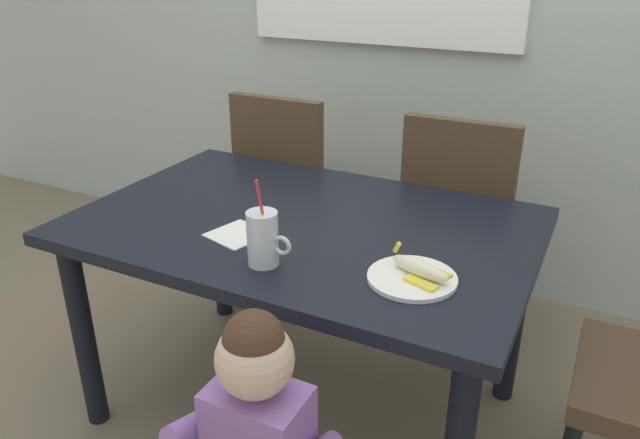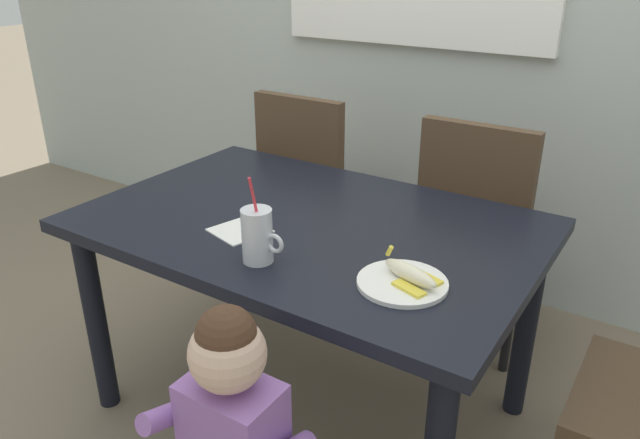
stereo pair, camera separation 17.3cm
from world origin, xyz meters
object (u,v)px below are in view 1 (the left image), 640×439
Objects in this scene: toddler_standing at (258,432)px; milk_cup at (263,241)px; snack_plate at (412,278)px; peeled_banana at (420,269)px; dining_table at (304,248)px; dining_chair_left at (291,185)px; paper_napkin at (238,234)px; dining_chair_right at (460,217)px.

milk_cup is at bearing 118.58° from toddler_standing.
peeled_banana is (0.02, 0.01, 0.03)m from snack_plate.
dining_table is at bearing 156.24° from peeled_banana.
peeled_banana reaches higher than dining_table.
dining_chair_left is at bearing 115.78° from milk_cup.
paper_napkin is (-0.55, 0.02, -0.00)m from snack_plate.
paper_napkin is (-0.35, 0.47, 0.21)m from toddler_standing.
milk_cup is at bearing -82.29° from dining_table.
peeled_banana is at bearing 134.75° from dining_chair_left.
toddler_standing is 5.59× the size of paper_napkin.
dining_table is at bearing 56.01° from paper_napkin.
dining_chair_right is 5.48× the size of peeled_banana.
dining_chair_left is at bearing -0.36° from dining_chair_right.
dining_chair_right is 4.17× the size of snack_plate.
peeled_banana is (0.21, 0.45, 0.24)m from toddler_standing.
paper_napkin is (0.32, -0.88, 0.20)m from dining_chair_left.
paper_napkin is (-0.12, -0.18, 0.10)m from dining_table.
dining_chair_left reaches higher than dining_table.
dining_chair_left is 1.26m from snack_plate.
dining_chair_left and dining_chair_right have the same top height.
peeled_banana is (0.44, -0.19, 0.13)m from dining_table.
snack_plate is 1.31× the size of peeled_banana.
dining_chair_left is at bearing 133.87° from snack_plate.
peeled_banana is 0.56m from paper_napkin.
dining_chair_right is at bearing 62.42° from paper_napkin.
toddler_standing is at bearing -61.42° from milk_cup.
toddler_standing is at bearing 116.52° from dining_chair_left.
peeled_banana is at bearing 97.04° from dining_chair_right.
dining_chair_left is at bearing 122.34° from dining_table.
dining_chair_right is 0.92m from peeled_banana.
dining_table is 9.35× the size of paper_napkin.
snack_plate reaches higher than dining_table.
dining_chair_left reaches higher than snack_plate.
snack_plate is (0.38, 0.10, -0.06)m from milk_cup.
dining_chair_left reaches higher than paper_napkin.
milk_cup is 0.41m from peeled_banana.
dining_chair_left is at bearing 134.75° from peeled_banana.
milk_cup reaches higher than toddler_standing.
peeled_banana is at bearing -23.76° from dining_table.
dining_chair_right is 1.06m from milk_cup.
dining_chair_left is 6.40× the size of paper_napkin.
dining_chair_left is at bearing 116.52° from toddler_standing.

